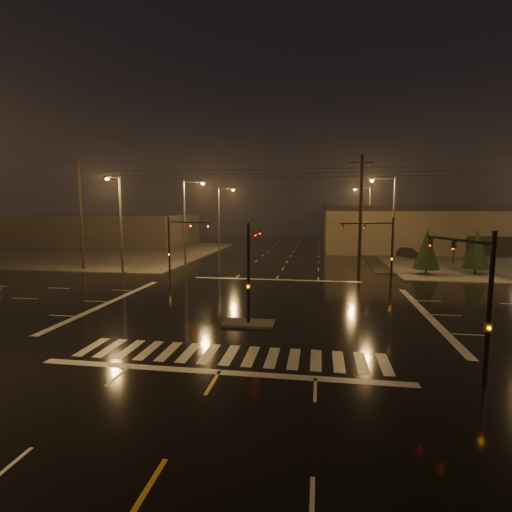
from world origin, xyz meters
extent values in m
plane|color=black|center=(0.00, 0.00, 0.00)|extent=(140.00, 140.00, 0.00)
cube|color=#403E39|center=(-30.00, 30.00, 0.06)|extent=(36.00, 36.00, 0.12)
cube|color=#403E39|center=(0.00, -4.00, 0.07)|extent=(3.00, 1.60, 0.15)
cube|color=beige|center=(0.00, -9.00, 0.01)|extent=(15.00, 2.60, 0.01)
cube|color=beige|center=(0.00, -11.00, 0.01)|extent=(16.00, 0.50, 0.01)
cube|color=beige|center=(0.00, 11.00, 0.01)|extent=(16.00, 0.50, 0.01)
cube|color=brown|center=(35.00, 46.00, 3.50)|extent=(60.00, 28.00, 7.00)
cube|color=black|center=(35.00, 46.00, 6.80)|extent=(60.20, 28.20, 0.80)
cube|color=#393532|center=(-35.00, 42.00, 2.80)|extent=(30.00, 18.00, 5.60)
cylinder|color=black|center=(0.00, -4.00, 3.00)|extent=(0.18, 0.18, 6.00)
cylinder|color=black|center=(0.00, -1.75, 5.50)|extent=(0.12, 4.50, 0.12)
imported|color=#594707|center=(0.00, 0.27, 5.45)|extent=(0.16, 0.20, 1.00)
cube|color=#594707|center=(0.00, -4.00, 2.30)|extent=(0.25, 0.18, 0.35)
cylinder|color=black|center=(10.50, 10.50, 3.00)|extent=(0.18, 0.18, 6.00)
cylinder|color=black|center=(8.15, 9.64, 5.50)|extent=(4.74, 1.82, 0.12)
imported|color=#594707|center=(6.04, 8.88, 5.45)|extent=(0.24, 0.22, 1.00)
cube|color=#594707|center=(10.50, 10.50, 2.30)|extent=(0.25, 0.18, 0.35)
cylinder|color=black|center=(-10.50, 10.50, 3.00)|extent=(0.18, 0.18, 6.00)
cylinder|color=black|center=(-8.15, 9.64, 5.50)|extent=(4.74, 1.82, 0.12)
imported|color=#594707|center=(-6.04, 8.88, 5.45)|extent=(0.24, 0.22, 1.00)
cube|color=#594707|center=(-10.50, 10.50, 2.30)|extent=(0.25, 0.18, 0.35)
cylinder|color=black|center=(10.50, -10.50, 3.00)|extent=(0.18, 0.18, 6.00)
cylinder|color=black|center=(9.82, -8.62, 5.50)|extent=(1.48, 3.80, 0.12)
imported|color=#594707|center=(9.20, -6.93, 5.45)|extent=(0.22, 0.24, 1.00)
cube|color=#594707|center=(10.50, -10.50, 2.30)|extent=(0.25, 0.18, 0.35)
cylinder|color=#38383A|center=(-11.50, 18.00, 5.00)|extent=(0.24, 0.24, 10.00)
cylinder|color=#38383A|center=(-10.30, 18.00, 9.80)|extent=(2.40, 0.14, 0.14)
cube|color=#38383A|center=(-9.20, 18.00, 9.75)|extent=(0.70, 0.30, 0.18)
sphere|color=orange|center=(-9.20, 18.00, 9.62)|extent=(0.32, 0.32, 0.32)
cylinder|color=#38383A|center=(-11.50, 34.00, 5.00)|extent=(0.24, 0.24, 10.00)
cylinder|color=#38383A|center=(-10.30, 34.00, 9.80)|extent=(2.40, 0.14, 0.14)
cube|color=#38383A|center=(-9.20, 34.00, 9.75)|extent=(0.70, 0.30, 0.18)
sphere|color=orange|center=(-9.20, 34.00, 9.62)|extent=(0.32, 0.32, 0.32)
cylinder|color=#38383A|center=(11.50, 16.00, 5.00)|extent=(0.24, 0.24, 10.00)
cylinder|color=#38383A|center=(10.30, 16.00, 9.80)|extent=(2.40, 0.14, 0.14)
cube|color=#38383A|center=(9.20, 16.00, 9.75)|extent=(0.70, 0.30, 0.18)
sphere|color=orange|center=(9.20, 16.00, 9.62)|extent=(0.32, 0.32, 0.32)
cylinder|color=#38383A|center=(11.50, 36.00, 5.00)|extent=(0.24, 0.24, 10.00)
cylinder|color=#38383A|center=(10.30, 36.00, 9.80)|extent=(2.40, 0.14, 0.14)
cube|color=#38383A|center=(9.20, 36.00, 9.75)|extent=(0.70, 0.30, 0.18)
sphere|color=orange|center=(9.20, 36.00, 9.62)|extent=(0.32, 0.32, 0.32)
cylinder|color=#38383A|center=(-16.00, 11.50, 5.00)|extent=(0.24, 0.24, 10.00)
cylinder|color=#38383A|center=(-16.00, 10.30, 9.80)|extent=(0.14, 2.40, 0.14)
cube|color=#38383A|center=(-16.00, 9.20, 9.75)|extent=(0.30, 0.70, 0.18)
sphere|color=orange|center=(-16.00, 9.20, 9.62)|extent=(0.32, 0.32, 0.32)
cylinder|color=black|center=(-22.00, 14.00, 6.00)|extent=(0.32, 0.32, 12.00)
cube|color=black|center=(-22.00, 14.00, 11.20)|extent=(2.20, 0.12, 0.12)
cylinder|color=black|center=(8.00, 14.00, 6.00)|extent=(0.32, 0.32, 12.00)
cube|color=black|center=(8.00, 14.00, 11.20)|extent=(2.20, 0.12, 0.12)
cylinder|color=black|center=(14.80, 15.78, 0.35)|extent=(0.18, 0.18, 0.70)
cone|color=black|center=(14.80, 15.78, 2.69)|extent=(2.55, 2.55, 3.99)
cylinder|color=black|center=(19.89, 16.90, 0.35)|extent=(0.18, 0.18, 0.70)
cone|color=black|center=(19.89, 16.90, 2.69)|extent=(2.54, 2.54, 3.98)
imported|color=black|center=(16.23, 31.02, 0.74)|extent=(3.50, 4.64, 1.47)
camera|label=1|loc=(4.05, -26.56, 6.84)|focal=28.00mm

